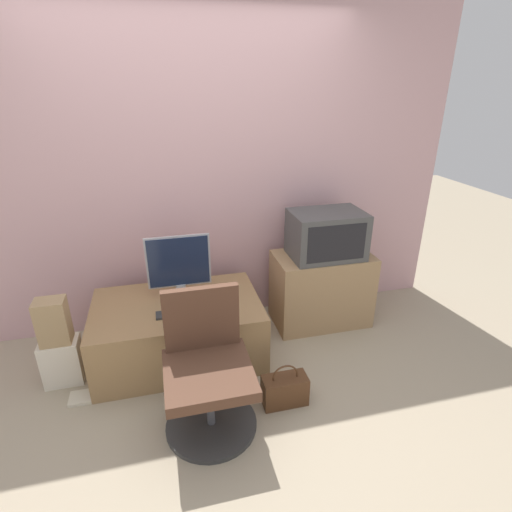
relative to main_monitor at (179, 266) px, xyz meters
name	(u,v)px	position (x,y,z in m)	size (l,w,h in m)	color
ground_plane	(229,421)	(0.20, -0.87, -0.72)	(12.00, 12.00, 0.00)	tan
wall_back	(195,174)	(0.20, 0.45, 0.58)	(4.40, 0.05, 2.60)	#CC9EA3
desk	(179,330)	(-0.05, -0.11, -0.48)	(1.24, 0.79, 0.46)	#937047
side_stand	(321,289)	(1.20, 0.09, -0.40)	(0.82, 0.46, 0.64)	#A37F56
main_monitor	(179,266)	(0.00, 0.00, 0.00)	(0.47, 0.18, 0.49)	#B2B2B7
keyboard	(180,313)	(-0.03, -0.26, -0.25)	(0.33, 0.10, 0.01)	#2D2D2D
mouse	(210,306)	(0.19, -0.24, -0.23)	(0.06, 0.04, 0.04)	black
crt_tv	(327,235)	(1.21, 0.07, 0.11)	(0.59, 0.41, 0.38)	#474747
office_chair	(208,373)	(0.08, -0.82, -0.35)	(0.56, 0.56, 0.86)	#333333
cardboard_box_lower	(63,361)	(-0.87, -0.21, -0.55)	(0.26, 0.18, 0.34)	beige
cardboard_box_upper	(53,322)	(-0.87, -0.21, -0.22)	(0.20, 0.15, 0.32)	#A3845B
handbag	(285,390)	(0.59, -0.80, -0.61)	(0.30, 0.14, 0.31)	#4C2D19
book	(83,397)	(-0.73, -0.44, -0.71)	(0.18, 0.14, 0.02)	beige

